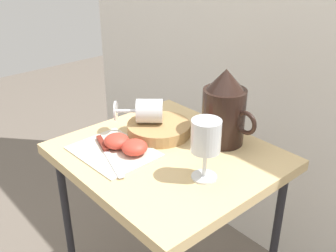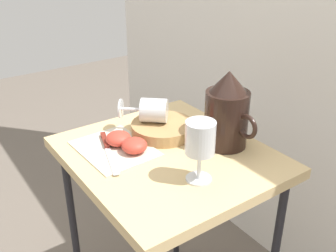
{
  "view_description": "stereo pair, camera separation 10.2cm",
  "coord_description": "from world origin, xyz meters",
  "px_view_note": "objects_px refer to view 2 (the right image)",
  "views": [
    {
      "loc": [
        0.71,
        -0.62,
        1.24
      ],
      "look_at": [
        0.0,
        0.0,
        0.77
      ],
      "focal_mm": 42.05,
      "sensor_mm": 36.0,
      "label": 1
    },
    {
      "loc": [
        0.77,
        -0.54,
        1.24
      ],
      "look_at": [
        0.0,
        0.0,
        0.77
      ],
      "focal_mm": 42.05,
      "sensor_mm": 36.0,
      "label": 2
    }
  ],
  "objects_px": {
    "table": "(168,173)",
    "wine_glass_upright": "(200,141)",
    "wine_glass_tipped_near": "(152,110)",
    "apple_half_left": "(118,138)",
    "pitcher": "(227,116)",
    "knife": "(107,146)",
    "apple_half_right": "(134,146)",
    "basket_tray": "(163,128)"
  },
  "relations": [
    {
      "from": "knife",
      "to": "basket_tray",
      "type": "bearing_deg",
      "value": 86.17
    },
    {
      "from": "knife",
      "to": "apple_half_right",
      "type": "bearing_deg",
      "value": 39.56
    },
    {
      "from": "knife",
      "to": "wine_glass_upright",
      "type": "bearing_deg",
      "value": 23.33
    },
    {
      "from": "basket_tray",
      "to": "apple_half_right",
      "type": "xyz_separation_m",
      "value": [
        0.05,
        -0.13,
        0.01
      ]
    },
    {
      "from": "apple_half_right",
      "to": "knife",
      "type": "bearing_deg",
      "value": -140.44
    },
    {
      "from": "wine_glass_tipped_near",
      "to": "apple_half_right",
      "type": "relative_size",
      "value": 2.11
    },
    {
      "from": "pitcher",
      "to": "knife",
      "type": "xyz_separation_m",
      "value": [
        -0.17,
        -0.29,
        -0.08
      ]
    },
    {
      "from": "table",
      "to": "knife",
      "type": "height_order",
      "value": "knife"
    },
    {
      "from": "table",
      "to": "wine_glass_upright",
      "type": "distance_m",
      "value": 0.23
    },
    {
      "from": "table",
      "to": "apple_half_left",
      "type": "xyz_separation_m",
      "value": [
        -0.11,
        -0.09,
        0.09
      ]
    },
    {
      "from": "pitcher",
      "to": "knife",
      "type": "height_order",
      "value": "pitcher"
    },
    {
      "from": "wine_glass_tipped_near",
      "to": "wine_glass_upright",
      "type": "bearing_deg",
      "value": -9.88
    },
    {
      "from": "knife",
      "to": "apple_half_left",
      "type": "bearing_deg",
      "value": 87.81
    },
    {
      "from": "pitcher",
      "to": "basket_tray",
      "type": "bearing_deg",
      "value": -145.6
    },
    {
      "from": "apple_half_right",
      "to": "knife",
      "type": "xyz_separation_m",
      "value": [
        -0.06,
        -0.05,
        -0.01
      ]
    },
    {
      "from": "pitcher",
      "to": "wine_glass_upright",
      "type": "height_order",
      "value": "pitcher"
    },
    {
      "from": "basket_tray",
      "to": "wine_glass_tipped_near",
      "type": "height_order",
      "value": "wine_glass_tipped_near"
    },
    {
      "from": "pitcher",
      "to": "apple_half_right",
      "type": "relative_size",
      "value": 3.09
    },
    {
      "from": "basket_tray",
      "to": "apple_half_left",
      "type": "distance_m",
      "value": 0.15
    },
    {
      "from": "wine_glass_tipped_near",
      "to": "knife",
      "type": "relative_size",
      "value": 0.69
    },
    {
      "from": "pitcher",
      "to": "knife",
      "type": "relative_size",
      "value": 1.01
    },
    {
      "from": "pitcher",
      "to": "apple_half_right",
      "type": "bearing_deg",
      "value": -114.15
    },
    {
      "from": "table",
      "to": "pitcher",
      "type": "relative_size",
      "value": 3.16
    },
    {
      "from": "basket_tray",
      "to": "knife",
      "type": "xyz_separation_m",
      "value": [
        -0.01,
        -0.18,
        -0.01
      ]
    },
    {
      "from": "apple_half_left",
      "to": "knife",
      "type": "relative_size",
      "value": 0.33
    },
    {
      "from": "table",
      "to": "apple_half_right",
      "type": "distance_m",
      "value": 0.13
    },
    {
      "from": "apple_half_left",
      "to": "apple_half_right",
      "type": "distance_m",
      "value": 0.06
    },
    {
      "from": "basket_tray",
      "to": "wine_glass_upright",
      "type": "relative_size",
      "value": 1.21
    },
    {
      "from": "wine_glass_upright",
      "to": "knife",
      "type": "xyz_separation_m",
      "value": [
        -0.26,
        -0.11,
        -0.1
      ]
    },
    {
      "from": "wine_glass_upright",
      "to": "wine_glass_tipped_near",
      "type": "bearing_deg",
      "value": 170.12
    },
    {
      "from": "wine_glass_upright",
      "to": "apple_half_right",
      "type": "bearing_deg",
      "value": -162.87
    },
    {
      "from": "table",
      "to": "knife",
      "type": "xyz_separation_m",
      "value": [
        -0.11,
        -0.13,
        0.08
      ]
    },
    {
      "from": "table",
      "to": "wine_glass_upright",
      "type": "height_order",
      "value": "wine_glass_upright"
    },
    {
      "from": "pitcher",
      "to": "apple_half_left",
      "type": "height_order",
      "value": "pitcher"
    },
    {
      "from": "wine_glass_tipped_near",
      "to": "apple_half_left",
      "type": "relative_size",
      "value": 2.11
    },
    {
      "from": "pitcher",
      "to": "wine_glass_upright",
      "type": "relative_size",
      "value": 1.4
    },
    {
      "from": "apple_half_left",
      "to": "apple_half_right",
      "type": "bearing_deg",
      "value": 14.67
    },
    {
      "from": "pitcher",
      "to": "wine_glass_tipped_near",
      "type": "height_order",
      "value": "pitcher"
    },
    {
      "from": "wine_glass_tipped_near",
      "to": "table",
      "type": "bearing_deg",
      "value": -14.43
    },
    {
      "from": "wine_glass_tipped_near",
      "to": "apple_half_right",
      "type": "distance_m",
      "value": 0.14
    },
    {
      "from": "wine_glass_upright",
      "to": "basket_tray",
      "type": "bearing_deg",
      "value": 165.2
    },
    {
      "from": "basket_tray",
      "to": "pitcher",
      "type": "bearing_deg",
      "value": 34.4
    }
  ]
}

